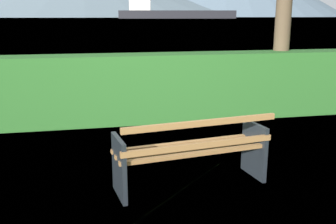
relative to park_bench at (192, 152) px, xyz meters
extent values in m
plane|color=#567A38|center=(-0.01, 0.06, -0.43)|extent=(1400.00, 1400.00, 0.00)
plane|color=#7A99A8|center=(-0.01, 308.58, -0.43)|extent=(620.00, 620.00, 0.00)
cube|color=#A0703F|center=(0.02, -0.13, 0.02)|extent=(1.77, 0.32, 0.04)
cube|color=#A0703F|center=(-0.01, 0.06, 0.02)|extent=(1.77, 0.32, 0.04)
cube|color=#A0703F|center=(-0.04, 0.25, 0.02)|extent=(1.77, 0.32, 0.04)
cube|color=#A0703F|center=(0.03, -0.20, 0.14)|extent=(1.77, 0.30, 0.06)
cube|color=#A0703F|center=(0.04, -0.25, 0.41)|extent=(1.77, 0.30, 0.06)
cube|color=#1E2328|center=(-0.85, -0.08, -0.09)|extent=(0.12, 0.51, 0.68)
cube|color=#1E2328|center=(0.84, 0.16, -0.09)|extent=(0.12, 0.51, 0.68)
cube|color=#2D6B28|center=(-0.01, 3.05, 0.20)|extent=(8.83, 0.70, 1.26)
cube|color=#232328|center=(54.28, 233.88, 1.94)|extent=(70.88, 22.39, 4.74)
cube|color=silver|center=(32.17, 237.81, 8.10)|extent=(14.05, 11.32, 7.58)
camera|label=1|loc=(-1.14, -4.10, 1.52)|focal=41.85mm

